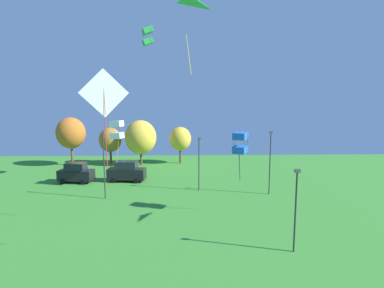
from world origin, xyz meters
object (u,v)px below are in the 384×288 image
kite_flying_8 (177,19)px  treeline_tree_0 (71,133)px  light_post_0 (199,161)px  kite_flying_10 (117,130)px  light_post_3 (296,205)px  kite_flying_2 (240,143)px  parked_car_leftmost (76,173)px  light_post_2 (104,161)px  treeline_tree_1 (110,140)px  parked_car_second_from_left (127,171)px  kite_flying_1 (104,96)px  treeline_tree_2 (141,137)px  treeline_tree_3 (180,139)px  light_post_1 (270,159)px  kite_flying_0 (148,36)px

kite_flying_8 → treeline_tree_0: size_ratio=0.53×
kite_flying_8 → light_post_0: bearing=78.8°
kite_flying_10 → light_post_3: kite_flying_10 is taller
kite_flying_2 → treeline_tree_0: (-23.03, 22.37, -1.24)m
parked_car_leftmost → treeline_tree_0: size_ratio=0.57×
kite_flying_2 → light_post_2: bearing=160.1°
light_post_0 → treeline_tree_1: bearing=130.7°
parked_car_second_from_left → treeline_tree_0: size_ratio=0.63×
kite_flying_1 → treeline_tree_2: size_ratio=0.81×
parked_car_leftmost → treeline_tree_2: size_ratio=0.61×
parked_car_second_from_left → light_post_2: (-0.98, -7.04, 2.68)m
parked_car_second_from_left → light_post_2: light_post_2 is taller
kite_flying_8 → light_post_2: size_ratio=0.58×
kite_flying_2 → light_post_0: (-3.23, 7.48, -3.02)m
light_post_3 → treeline_tree_2: 32.84m
kite_flying_1 → light_post_2: kite_flying_1 is taller
kite_flying_2 → treeline_tree_1: 29.25m
treeline_tree_0 → treeline_tree_2: 11.17m
kite_flying_10 → treeline_tree_3: (7.19, 14.91, -2.83)m
treeline_tree_1 → treeline_tree_3: size_ratio=0.99×
kite_flying_10 → treeline_tree_1: (-4.44, 14.98, -2.94)m
parked_car_leftmost → treeline_tree_1: (1.50, 12.14, 2.77)m
kite_flying_2 → light_post_1: bearing=52.5°
light_post_0 → light_post_2: size_ratio=0.86×
kite_flying_1 → treeline_tree_1: (-7.31, 31.23, -6.40)m
light_post_1 → treeline_tree_0: 32.12m
treeline_tree_1 → treeline_tree_2: size_ratio=0.83×
kite_flying_0 → kite_flying_2: bearing=-50.4°
light_post_3 → treeline_tree_3: treeline_tree_3 is taller
parked_car_second_from_left → treeline_tree_2: 11.03m
treeline_tree_3 → parked_car_leftmost: bearing=-137.4°
kite_flying_2 → light_post_3: bearing=-71.5°
light_post_0 → light_post_3: light_post_0 is taller
kite_flying_2 → parked_car_second_from_left: bearing=136.1°
kite_flying_0 → treeline_tree_1: (-7.93, 12.50, -13.92)m
parked_car_second_from_left → kite_flying_1: bearing=-76.7°
parked_car_leftmost → treeline_tree_2: bearing=65.8°
kite_flying_10 → kite_flying_2: bearing=-34.2°
kite_flying_1 → treeline_tree_0: size_ratio=0.76×
kite_flying_8 → parked_car_second_from_left: size_ratio=0.84×
kite_flying_2 → treeline_tree_2: 25.41m
parked_car_leftmost → light_post_3: 28.15m
kite_flying_1 → treeline_tree_0: bearing=113.8°
light_post_1 → treeline_tree_1: light_post_1 is taller
kite_flying_1 → light_post_2: size_ratio=0.83×
parked_car_leftmost → treeline_tree_0: bearing=119.6°
kite_flying_1 → parked_car_leftmost: (-8.81, 19.10, -9.17)m
light_post_0 → kite_flying_0: bearing=148.7°
kite_flying_10 → treeline_tree_1: 15.90m
kite_flying_1 → kite_flying_8: bearing=41.6°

